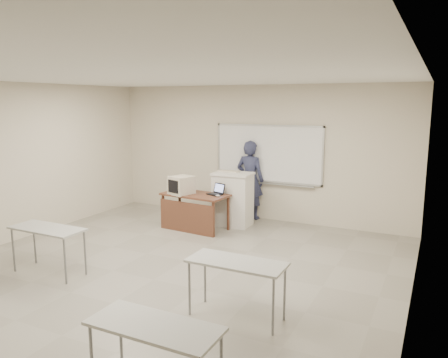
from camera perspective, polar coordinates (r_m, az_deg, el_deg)
The scene contains 10 objects.
floor at distance 6.80m, azimuth -9.17°, elevation -12.88°, with size 7.00×8.00×0.01m, color gray.
whiteboard at distance 9.72m, azimuth 5.79°, elevation 3.20°, with size 2.48×0.10×1.31m.
student_desks at distance 5.60m, azimuth -17.57°, elevation -10.95°, with size 4.40×2.20×0.73m.
instructor_desk at distance 9.03m, azimuth -4.11°, elevation -3.40°, with size 1.38×0.69×0.75m.
podium at distance 9.37m, azimuth 1.16°, elevation -2.63°, with size 0.81×0.59×1.14m.
crt_monitor at distance 9.06m, azimuth -5.55°, elevation -0.80°, with size 0.41×0.45×0.38m.
laptop at distance 9.00m, azimuth -1.09°, elevation -1.66°, with size 0.30×0.28×0.22m.
mouse at distance 8.78m, azimuth -0.79°, elevation -2.20°, with size 0.09×0.06×0.04m, color #B6B9BE.
keyboard at distance 9.39m, azimuth 0.55°, elevation 1.03°, with size 0.48×0.16×0.03m, color #C1B5A0.
presenter at distance 9.89m, azimuth 3.42°, elevation -0.10°, with size 0.65×0.43×1.78m, color black.
Camera 1 is at (3.70, -5.06, 2.63)m, focal length 35.00 mm.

